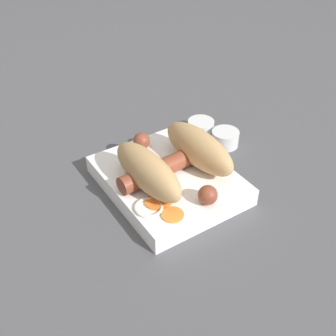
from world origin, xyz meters
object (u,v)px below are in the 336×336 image
Objects in this scene: food_tray at (168,180)px; condiment_cup_near at (225,139)px; bread_roll at (174,159)px; condiment_cup_far at (201,128)px; sausage at (171,166)px.

condiment_cup_near is at bearing -73.77° from food_tray.
bread_roll reaches higher than food_tray.
bread_roll is at bearing 128.87° from condiment_cup_far.
food_tray is 0.03m from sausage.
condiment_cup_far is (0.06, 0.02, 0.00)m from condiment_cup_near.
condiment_cup_near is (0.06, -0.15, -0.05)m from bread_roll.
sausage reaches higher than condiment_cup_near.
condiment_cup_far is at bearing -54.56° from food_tray.
condiment_cup_near and condiment_cup_far have the same top height.
bread_roll is 3.21× the size of condiment_cup_near.
food_tray is 1.10× the size of sausage.
bread_roll reaches higher than sausage.
bread_roll reaches higher than condiment_cup_far.
condiment_cup_near is 1.00× the size of condiment_cup_far.
bread_roll is at bearing 109.82° from condiment_cup_near.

